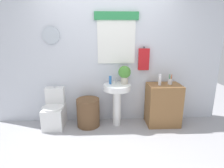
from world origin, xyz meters
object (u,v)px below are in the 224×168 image
object	(u,v)px
laundry_hamper	(88,112)
pedestal_sink	(117,95)
toothbrush_cup	(170,81)
soap_bottle	(110,80)
wooden_cabinet	(163,105)
potted_plant	(125,73)
toilet	(55,112)
lotion_bottle	(160,80)

from	to	relation	value
laundry_hamper	pedestal_sink	xyz separation A→B (m)	(0.54, 0.00, 0.33)
toothbrush_cup	soap_bottle	bearing A→B (deg)	178.44
wooden_cabinet	potted_plant	bearing A→B (deg)	175.32
laundry_hamper	pedestal_sink	size ratio (longest dim) A/B	0.66
toilet	toothbrush_cup	size ratio (longest dim) A/B	3.95
pedestal_sink	soap_bottle	bearing A→B (deg)	157.38
toothbrush_cup	lotion_bottle	bearing A→B (deg)	-164.09
lotion_bottle	toothbrush_cup	xyz separation A→B (m)	(0.21, 0.06, -0.05)
wooden_cabinet	lotion_bottle	size ratio (longest dim) A/B	3.85
lotion_bottle	toothbrush_cup	size ratio (longest dim) A/B	1.10
toilet	potted_plant	size ratio (longest dim) A/B	2.21
potted_plant	toothbrush_cup	xyz separation A→B (m)	(0.84, -0.04, -0.15)
toilet	toothbrush_cup	xyz separation A→B (m)	(2.14, -0.01, 0.56)
lotion_bottle	toothbrush_cup	world-z (taller)	lotion_bottle
pedestal_sink	toothbrush_cup	bearing A→B (deg)	1.18
soap_bottle	toothbrush_cup	distance (m)	1.10
laundry_hamper	toothbrush_cup	size ratio (longest dim) A/B	2.84
toilet	potted_plant	bearing A→B (deg)	1.17
soap_bottle	potted_plant	xyz separation A→B (m)	(0.26, 0.01, 0.12)
pedestal_sink	potted_plant	xyz separation A→B (m)	(0.14, 0.06, 0.40)
toilet	potted_plant	world-z (taller)	potted_plant
pedestal_sink	lotion_bottle	distance (m)	0.82
laundry_hamper	toothbrush_cup	distance (m)	1.62
pedestal_sink	wooden_cabinet	size ratio (longest dim) A/B	1.01
lotion_bottle	potted_plant	bearing A→B (deg)	170.95
laundry_hamper	pedestal_sink	world-z (taller)	pedestal_sink
pedestal_sink	lotion_bottle	size ratio (longest dim) A/B	3.90
toothbrush_cup	pedestal_sink	bearing A→B (deg)	-178.82
toilet	pedestal_sink	world-z (taller)	pedestal_sink
laundry_hamper	soap_bottle	xyz separation A→B (m)	(0.42, 0.05, 0.61)
toilet	potted_plant	distance (m)	1.48
potted_plant	toothbrush_cup	distance (m)	0.85
potted_plant	toothbrush_cup	world-z (taller)	potted_plant
laundry_hamper	potted_plant	distance (m)	0.99
pedestal_sink	wooden_cabinet	world-z (taller)	pedestal_sink
pedestal_sink	lotion_bottle	world-z (taller)	lotion_bottle
toilet	wooden_cabinet	world-z (taller)	wooden_cabinet
laundry_hamper	soap_bottle	size ratio (longest dim) A/B	3.51
toilet	lotion_bottle	world-z (taller)	lotion_bottle
toilet	laundry_hamper	distance (m)	0.63
soap_bottle	lotion_bottle	xyz separation A→B (m)	(0.89, -0.09, 0.02)
soap_bottle	toothbrush_cup	xyz separation A→B (m)	(1.10, -0.03, -0.03)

